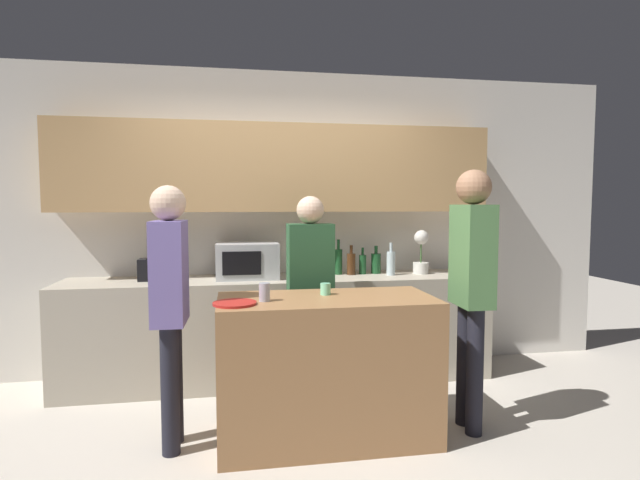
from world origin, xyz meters
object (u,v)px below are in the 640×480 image
object	(u,v)px
person_left	(310,282)
toaster	(155,269)
bottle_0	(338,261)
cup_1	(264,292)
potted_plant	(421,252)
plate_on_island	(235,303)
bottle_3	(376,263)
person_right	(472,275)
person_center	(170,294)
microwave	(247,260)
bottle_4	(391,263)
cup_0	(325,289)
bottle_2	(363,264)
bottle_1	(351,263)

from	to	relation	value
person_left	toaster	bearing A→B (deg)	-27.01
bottle_0	cup_1	xyz separation A→B (m)	(-0.74, -1.30, -0.03)
potted_plant	plate_on_island	world-z (taller)	potted_plant
bottle_3	person_right	size ratio (longest dim) A/B	0.14
plate_on_island	person_center	distance (m)	0.42
microwave	bottle_4	distance (m)	1.26
toaster	bottle_0	size ratio (longest dim) A/B	0.83
cup_0	cup_1	distance (m)	0.43
bottle_3	bottle_4	xyz separation A→B (m)	(0.10, -0.12, 0.01)
bottle_0	bottle_2	world-z (taller)	bottle_0
person_center	person_right	distance (m)	1.94
bottle_1	person_left	world-z (taller)	person_left
bottle_3	person_left	distance (m)	0.96
bottle_4	cup_0	bearing A→B (deg)	-127.13
bottle_4	person_center	size ratio (longest dim) A/B	0.18
plate_on_island	person_left	xyz separation A→B (m)	(0.56, 0.72, 0.00)
bottle_0	cup_1	world-z (taller)	bottle_0
bottle_1	person_left	xyz separation A→B (m)	(-0.46, -0.62, -0.06)
plate_on_island	microwave	bearing A→B (deg)	85.09
potted_plant	plate_on_island	bearing A→B (deg)	-142.19
microwave	plate_on_island	size ratio (longest dim) A/B	2.00
toaster	person_left	xyz separation A→B (m)	(1.21, -0.58, -0.05)
person_left	person_right	size ratio (longest dim) A/B	0.90
bottle_1	bottle_3	distance (m)	0.24
potted_plant	bottle_0	xyz separation A→B (m)	(-0.75, 0.08, -0.08)
bottle_1	cup_1	size ratio (longest dim) A/B	2.34
bottle_0	person_left	xyz separation A→B (m)	(-0.35, -0.66, -0.08)
microwave	cup_1	distance (m)	1.22
person_center	potted_plant	bearing A→B (deg)	120.57
microwave	person_left	xyz separation A→B (m)	(0.45, -0.57, -0.11)
bottle_1	bottle_3	world-z (taller)	bottle_1
bottle_2	bottle_3	xyz separation A→B (m)	(0.13, 0.02, 0.00)
bottle_1	bottle_4	size ratio (longest dim) A/B	0.92
toaster	bottle_1	bearing A→B (deg)	1.46
cup_0	plate_on_island	bearing A→B (deg)	-159.47
toaster	person_right	bearing A→B (deg)	-28.84
potted_plant	bottle_1	xyz separation A→B (m)	(-0.64, 0.04, -0.10)
bottle_3	plate_on_island	xyz separation A→B (m)	(-1.27, -1.37, -0.05)
toaster	bottle_2	xyz separation A→B (m)	(1.78, 0.06, 0.00)
microwave	bottle_2	distance (m)	1.03
microwave	toaster	xyz separation A→B (m)	(-0.75, 0.00, -0.06)
plate_on_island	cup_1	size ratio (longest dim) A/B	2.30
person_right	plate_on_island	bearing A→B (deg)	95.73
bottle_0	person_center	world-z (taller)	person_center
person_center	person_right	world-z (taller)	person_right
person_left	bottle_1	bearing A→B (deg)	-128.35
microwave	potted_plant	world-z (taller)	potted_plant
bottle_4	plate_on_island	size ratio (longest dim) A/B	1.11
bottle_3	toaster	bearing A→B (deg)	-177.60
cup_0	cup_1	world-z (taller)	cup_1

